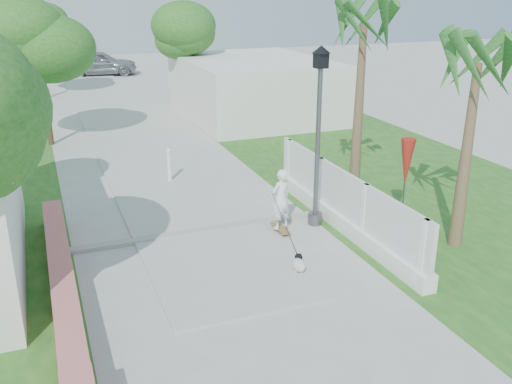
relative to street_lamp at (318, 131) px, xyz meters
name	(u,v)px	position (x,y,z in m)	size (l,w,h in m)	color
ground	(307,383)	(-2.90, -5.50, -2.43)	(90.00, 90.00, 0.00)	#B7B7B2
path_strip	(116,116)	(-2.90, 14.50, -2.40)	(3.20, 36.00, 0.06)	#B7B7B2
curb	(200,231)	(-2.90, 0.50, -2.38)	(6.50, 0.25, 0.10)	#999993
grass_right	(395,176)	(4.10, 2.50, -2.42)	(8.00, 20.00, 0.01)	#23591C
pink_wall	(64,295)	(-6.20, -1.95, -2.11)	(0.45, 8.20, 0.80)	#C36467
lattice_fence	(343,208)	(0.50, -0.50, -1.88)	(0.35, 7.00, 1.50)	white
building_right	(253,87)	(3.10, 12.50, -1.13)	(6.00, 8.00, 2.60)	silver
street_lamp	(318,131)	(0.00, 0.00, 0.00)	(0.44, 0.44, 4.44)	#59595E
bollard	(169,164)	(-2.70, 4.50, -1.84)	(0.14, 0.14, 1.09)	white
patio_umbrella	(406,164)	(1.90, -1.00, -0.74)	(0.36, 0.36, 2.30)	#59595E
tree_path_left	(39,41)	(-5.88, 10.48, 1.39)	(3.40, 3.40, 5.23)	#4C3826
tree_path_right	(181,36)	(0.32, 14.48, 1.07)	(3.00, 3.00, 4.79)	#4C3826
tree_path_far	(38,24)	(-5.68, 20.48, 1.39)	(3.20, 3.20, 5.17)	#4C3826
palm_far	(363,37)	(1.70, 1.00, 2.06)	(1.80, 1.80, 5.30)	brown
palm_near	(477,75)	(2.50, -2.30, 1.53)	(1.80, 1.80, 4.70)	brown
skateboarder	(282,213)	(-1.23, -0.68, -1.69)	(0.83, 2.35, 1.61)	olive
dog	(299,264)	(-1.51, -2.23, -2.21)	(0.40, 0.54, 0.39)	silver
parked_car	(99,63)	(-2.05, 27.69, -1.60)	(1.96, 4.86, 1.66)	#9EA0A6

